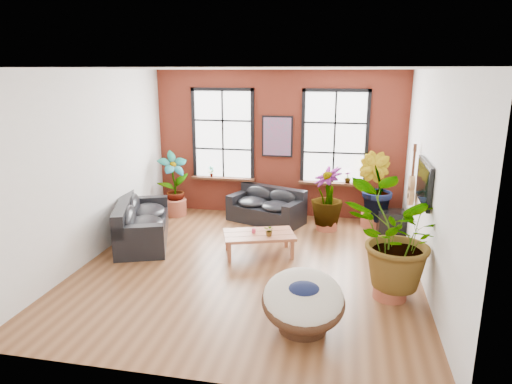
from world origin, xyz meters
TOP-DOWN VIEW (x-y plane):
  - room at (0.00, 0.15)m, footprint 6.04×6.54m
  - sofa_back at (-0.13, 2.60)m, footprint 1.93×1.44m
  - sofa_left at (-2.51, 0.82)m, footprint 1.67×2.45m
  - coffee_table at (0.06, 0.57)m, footprint 1.52×1.16m
  - papasan_chair at (1.16, -1.93)m, footprint 1.30×1.31m
  - poster at (0.00, 3.18)m, footprint 0.74×0.06m
  - tv_wall_unit at (2.93, 0.60)m, footprint 0.13×1.86m
  - media_box at (2.69, 2.39)m, footprint 0.63×0.54m
  - pot_back_left at (-2.44, 2.64)m, footprint 0.55×0.55m
  - pot_back_right at (2.31, 2.76)m, footprint 0.67×0.67m
  - pot_right_wall at (2.42, -0.74)m, footprint 0.64×0.64m
  - pot_mid at (1.29, 2.29)m, footprint 0.58×0.58m
  - floor_plant_back_left at (-2.47, 2.68)m, footprint 0.90×0.89m
  - floor_plant_back_right at (2.30, 2.78)m, footprint 1.09×1.08m
  - floor_plant_right_wall at (2.42, -0.73)m, footprint 1.68×1.51m
  - floor_plant_mid at (1.27, 2.30)m, footprint 1.02×1.02m
  - table_plant at (0.28, 0.48)m, footprint 0.23×0.21m
  - sill_plant_left at (-1.65, 3.13)m, footprint 0.17×0.17m
  - sill_plant_right at (1.70, 3.13)m, footprint 0.19×0.19m

SIDE VIEW (x-z plane):
  - pot_mid at x=1.29m, z-range 0.00..0.34m
  - pot_right_wall at x=2.42m, z-range 0.00..0.38m
  - pot_back_left at x=-2.44m, z-range 0.00..0.39m
  - pot_back_right at x=2.31m, z-range 0.00..0.39m
  - media_box at x=2.69m, z-range 0.00..0.49m
  - sofa_back at x=-0.13m, z-range -0.04..0.76m
  - coffee_table at x=0.06m, z-range 0.12..0.64m
  - sofa_left at x=-2.51m, z-range -0.04..0.85m
  - papasan_chair at x=1.16m, z-range 0.01..0.87m
  - table_plant at x=0.28m, z-range 0.43..0.65m
  - floor_plant_mid at x=1.27m, z-range 0.14..1.44m
  - floor_plant_back_left at x=-2.47m, z-range 0.15..1.59m
  - floor_plant_back_right at x=2.30m, z-range 0.15..1.69m
  - floor_plant_right_wall at x=2.42m, z-range 0.16..1.82m
  - sill_plant_left at x=-1.65m, z-range 0.90..1.17m
  - sill_plant_right at x=1.70m, z-range 0.90..1.17m
  - tv_wall_unit at x=2.93m, z-range 0.94..2.14m
  - room at x=0.00m, z-range -0.02..3.52m
  - poster at x=0.00m, z-range 1.46..2.44m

